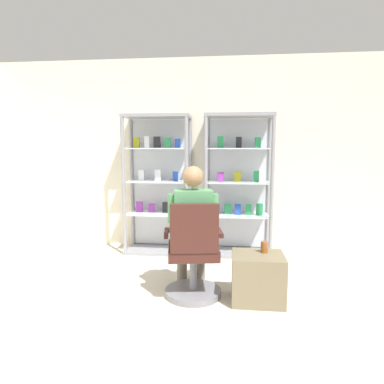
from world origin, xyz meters
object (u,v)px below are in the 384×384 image
office_chair (193,259)px  tea_glass (264,247)px  storage_crate (258,278)px  display_cabinet_left (159,183)px  seated_shopkeeper (192,223)px  display_cabinet_right (238,185)px

office_chair → tea_glass: (0.68, 0.07, 0.12)m
storage_crate → office_chair: bearing=-179.6°
display_cabinet_left → storage_crate: (1.26, -1.48, -0.74)m
office_chair → tea_glass: size_ratio=8.89×
seated_shopkeeper → tea_glass: (0.71, -0.09, -0.20)m
display_cabinet_left → display_cabinet_right: size_ratio=1.00×
display_cabinet_right → office_chair: 1.65m
display_cabinet_left → seated_shopkeeper: size_ratio=1.47×
seated_shopkeeper → tea_glass: bearing=-7.3°
display_cabinet_right → seated_shopkeeper: size_ratio=1.47×
display_cabinet_right → office_chair: size_ratio=1.98×
display_cabinet_right → storage_crate: display_cabinet_right is taller
display_cabinet_left → seated_shopkeeper: bearing=-64.8°
tea_glass → office_chair: bearing=-174.1°
seated_shopkeeper → tea_glass: seated_shopkeeper is taller
office_chair → display_cabinet_right: bearing=73.0°
seated_shopkeeper → tea_glass: 0.74m
tea_glass → display_cabinet_left: bearing=133.2°
tea_glass → seated_shopkeeper: bearing=172.7°
seated_shopkeeper → storage_crate: seated_shopkeeper is taller
display_cabinet_right → tea_glass: 1.50m
storage_crate → tea_glass: bearing=47.0°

